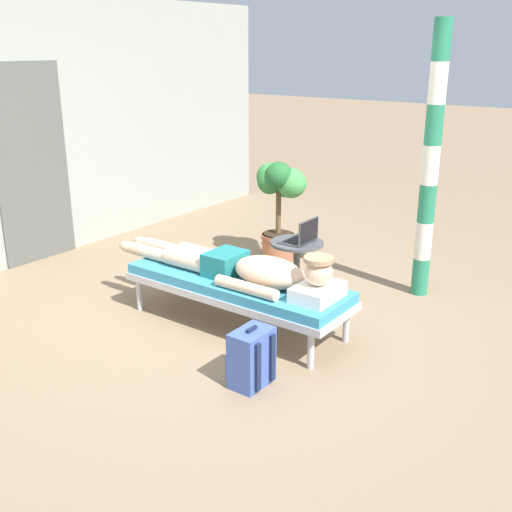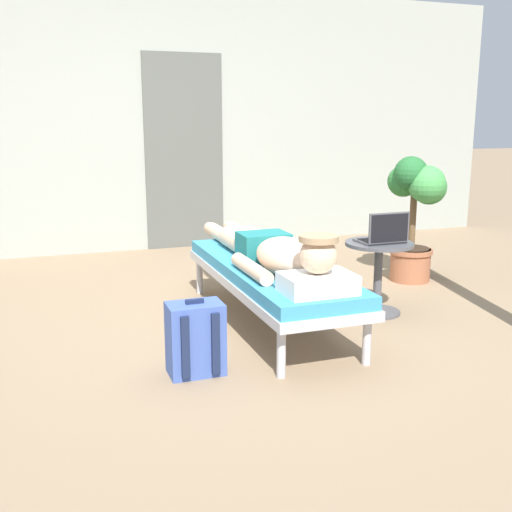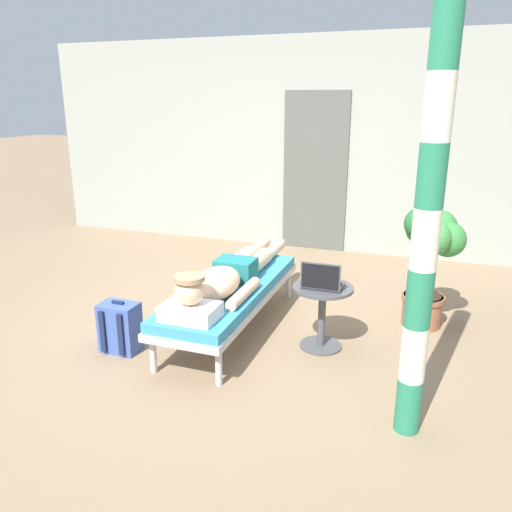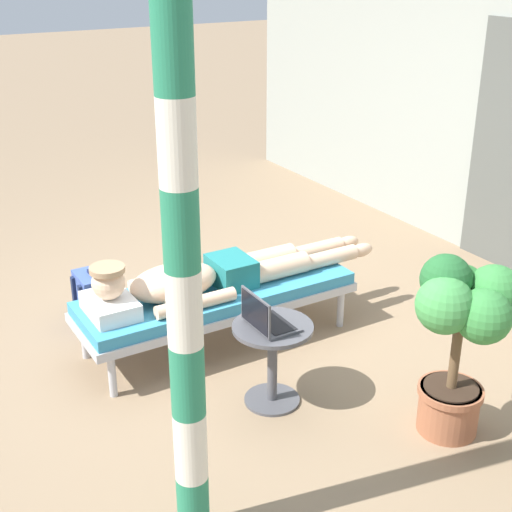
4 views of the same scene
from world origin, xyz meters
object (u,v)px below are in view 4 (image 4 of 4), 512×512
Objects in this scene: lounge_chair at (217,297)px; person_reclining at (205,277)px; laptop at (265,319)px; side_table at (272,350)px; potted_plant at (462,325)px; backpack at (94,300)px; porch_post at (184,308)px.

lounge_chair is 0.19m from person_reclining.
person_reclining is at bearing 178.36° from laptop.
potted_plant reaches higher than side_table.
backpack is (-0.68, -0.57, -0.32)m from person_reclining.
side_table is at bearing -137.17° from potted_plant.
person_reclining is at bearing 39.79° from backpack.
backpack is at bearing 172.50° from porch_post.
potted_plant reaches higher than lounge_chair.
potted_plant is at bearing 44.81° from laptop.
person_reclining is 0.90× the size of porch_post.
laptop is (0.81, -0.11, 0.24)m from lounge_chair.
laptop is 0.29× the size of potted_plant.
laptop reaches higher than lounge_chair.
person_reclining reaches higher than backpack.
person_reclining is 1.75m from potted_plant.
laptop is at bearing -7.64° from lounge_chair.
porch_post reaches higher than potted_plant.
backpack is (-0.68, -0.65, -0.15)m from lounge_chair.
side_table is 0.49× the size of potted_plant.
side_table reaches higher than backpack.
side_table reaches higher than lounge_chair.
potted_plant reaches higher than laptop.
lounge_chair is 0.89× the size of person_reclining.
porch_post is (0.73, -0.89, 0.85)m from side_table.
lounge_chair is at bearing 90.00° from person_reclining.
person_reclining is at bearing 150.82° from porch_post.
person_reclining is 4.15× the size of side_table.
backpack is at bearing -158.21° from side_table.
lounge_chair is 1.81× the size of potted_plant.
porch_post is at bearing -7.50° from backpack.
lounge_chair is at bearing 175.96° from side_table.
lounge_chair is at bearing 148.46° from porch_post.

